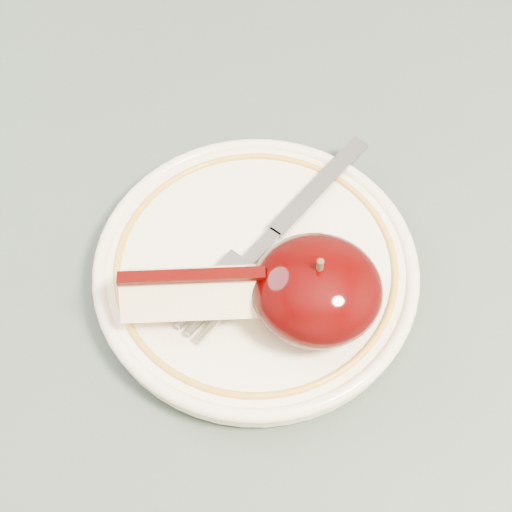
# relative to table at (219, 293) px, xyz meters

# --- Properties ---
(table) EXTENTS (0.90, 0.90, 0.75)m
(table) POSITION_rel_table_xyz_m (0.00, 0.00, 0.00)
(table) COLOR brown
(table) RESTS_ON ground
(plate) EXTENTS (0.21, 0.21, 0.02)m
(plate) POSITION_rel_table_xyz_m (0.03, -0.03, 0.10)
(plate) COLOR #F0E5C9
(plate) RESTS_ON table
(apple_half) EXTENTS (0.08, 0.07, 0.06)m
(apple_half) POSITION_rel_table_xyz_m (0.07, -0.06, 0.13)
(apple_half) COLOR black
(apple_half) RESTS_ON plate
(apple_wedge) EXTENTS (0.09, 0.05, 0.04)m
(apple_wedge) POSITION_rel_table_xyz_m (-0.00, -0.07, 0.12)
(apple_wedge) COLOR #F8E7B6
(apple_wedge) RESTS_ON plate
(fork) EXTENTS (0.12, 0.17, 0.00)m
(fork) POSITION_rel_table_xyz_m (0.04, -0.01, 0.11)
(fork) COLOR gray
(fork) RESTS_ON plate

